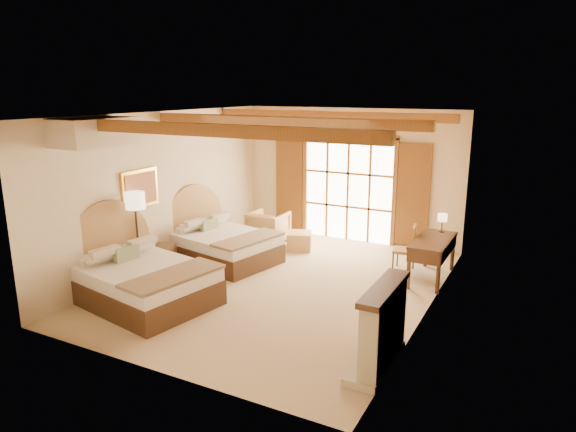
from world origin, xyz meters
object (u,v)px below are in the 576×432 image
Objects in this scene: desk at (432,258)px; armchair at (268,227)px; bed_near at (139,277)px; nightstand at (161,259)px; bed_far at (219,242)px.

armchair is at bearing 171.66° from desk.
bed_near is at bearing -140.68° from desk.
bed_near is 4.25× the size of nightstand.
nightstand is 0.69× the size of armchair.
armchair is at bearing 91.23° from bed_far.
armchair is (0.30, 1.62, -0.02)m from bed_far.
armchair is 4.08m from desk.
bed_far is 1.34m from nightstand.
bed_far is (-0.03, 2.47, -0.03)m from bed_near.
nightstand is (-0.61, 1.27, -0.15)m from bed_near.
armchair is (0.27, 4.09, -0.05)m from bed_near.
armchair is 0.57× the size of desk.
bed_far is 2.77× the size of armchair.
nightstand is at bearing 126.44° from bed_near.
nightstand is 2.96m from armchair.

